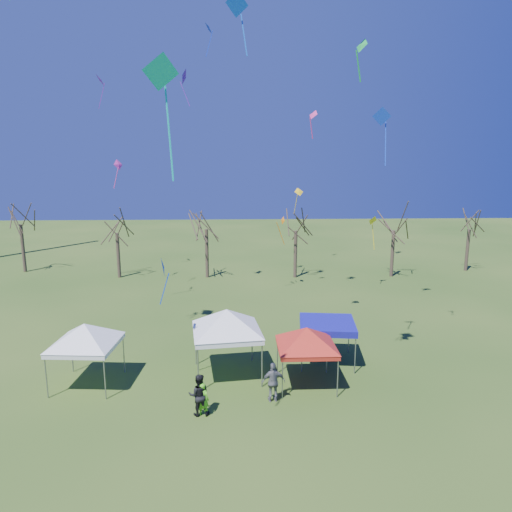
{
  "coord_description": "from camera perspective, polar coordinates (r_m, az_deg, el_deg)",
  "views": [
    {
      "loc": [
        0.56,
        -18.18,
        10.73
      ],
      "look_at": [
        1.43,
        3.0,
        6.4
      ],
      "focal_mm": 32.0,
      "sensor_mm": 36.0,
      "label": 1
    }
  ],
  "objects": [
    {
      "name": "ground",
      "position": [
        21.12,
        -3.75,
        -19.02
      ],
      "size": [
        140.0,
        140.0,
        0.0
      ],
      "primitive_type": "plane",
      "color": "#2B4C18",
      "rests_on": "ground"
    },
    {
      "name": "tree_2",
      "position": [
        42.89,
        -6.27,
        5.53
      ],
      "size": [
        3.71,
        3.71,
        8.18
      ],
      "color": "#3D2D21",
      "rests_on": "ground"
    },
    {
      "name": "kite_5",
      "position": [
        14.43,
        -11.84,
        21.4
      ],
      "size": [
        1.27,
        1.06,
        3.65
      ],
      "rotation": [
        0.0,
        0.0,
        3.64
      ],
      "color": "#0DCFB8",
      "rests_on": "ground"
    },
    {
      "name": "kite_17",
      "position": [
        24.51,
        15.46,
        16.34
      ],
      "size": [
        0.97,
        0.56,
        2.89
      ],
      "rotation": [
        0.0,
        0.0,
        3.01
      ],
      "color": "blue",
      "rests_on": "ground"
    },
    {
      "name": "kite_24",
      "position": [
        32.44,
        -5.91,
        26.44
      ],
      "size": [
        0.59,
        0.88,
        2.17
      ],
      "rotation": [
        0.0,
        0.0,
        1.65
      ],
      "color": "#1535E7",
      "rests_on": "ground"
    },
    {
      "name": "person_green",
      "position": [
        20.69,
        -6.66,
        -17.35
      ],
      "size": [
        0.65,
        0.54,
        1.52
      ],
      "primitive_type": "imported",
      "rotation": [
        0.0,
        0.0,
        2.77
      ],
      "color": "#58D422",
      "rests_on": "ground"
    },
    {
      "name": "kite_11",
      "position": [
        37.15,
        -9.05,
        21.25
      ],
      "size": [
        0.73,
        1.27,
        2.72
      ],
      "rotation": [
        0.0,
        0.0,
        4.6
      ],
      "color": "#6A1CC7",
      "rests_on": "ground"
    },
    {
      "name": "kite_19",
      "position": [
        41.08,
        5.37,
        7.94
      ],
      "size": [
        1.03,
        0.85,
        2.34
      ],
      "rotation": [
        0.0,
        0.0,
        0.37
      ],
      "color": "yellow",
      "rests_on": "ground"
    },
    {
      "name": "person_grey",
      "position": [
        21.57,
        2.19,
        -15.47
      ],
      "size": [
        1.14,
        0.58,
        1.87
      ],
      "primitive_type": "imported",
      "rotation": [
        0.0,
        0.0,
        3.26
      ],
      "color": "slate",
      "rests_on": "ground"
    },
    {
      "name": "kite_22",
      "position": [
        38.55,
        3.31,
        4.29
      ],
      "size": [
        0.75,
        0.87,
        2.52
      ],
      "rotation": [
        0.0,
        0.0,
        5.06
      ],
      "color": "orange",
      "rests_on": "ground"
    },
    {
      "name": "kite_1",
      "position": [
        21.54,
        -11.49,
        -1.47
      ],
      "size": [
        0.49,
        0.97,
        2.19
      ],
      "rotation": [
        0.0,
        0.0,
        1.76
      ],
      "color": "blue",
      "rests_on": "ground"
    },
    {
      "name": "kite_9",
      "position": [
        20.44,
        13.03,
        24.12
      ],
      "size": [
        0.6,
        0.74,
        1.67
      ],
      "rotation": [
        0.0,
        0.0,
        5.16
      ],
      "color": "green",
      "rests_on": "ground"
    },
    {
      "name": "tree_4",
      "position": [
        44.94,
        16.96,
        5.08
      ],
      "size": [
        3.58,
        3.58,
        7.89
      ],
      "color": "#3D2D21",
      "rests_on": "ground"
    },
    {
      "name": "tree_1",
      "position": [
        44.58,
        -17.1,
        4.67
      ],
      "size": [
        3.42,
        3.42,
        7.54
      ],
      "color": "#3D2D21",
      "rests_on": "ground"
    },
    {
      "name": "tent_white_mid",
      "position": [
        23.08,
        -3.7,
        -7.23
      ],
      "size": [
        4.62,
        4.62,
        4.11
      ],
      "rotation": [
        0.0,
        0.0,
        0.12
      ],
      "color": "gray",
      "rests_on": "ground"
    },
    {
      "name": "kite_12",
      "position": [
        39.86,
        14.37,
        4.26
      ],
      "size": [
        1.09,
        0.97,
        2.96
      ],
      "rotation": [
        0.0,
        0.0,
        3.71
      ],
      "color": "yellow",
      "rests_on": "ground"
    },
    {
      "name": "tree_3",
      "position": [
        42.83,
        5.04,
        5.27
      ],
      "size": [
        3.59,
        3.59,
        7.91
      ],
      "color": "#3D2D21",
      "rests_on": "ground"
    },
    {
      "name": "tent_red",
      "position": [
        22.39,
        6.36,
        -9.35
      ],
      "size": [
        3.9,
        3.9,
        3.44
      ],
      "rotation": [
        0.0,
        0.0,
        0.0
      ],
      "color": "gray",
      "rests_on": "ground"
    },
    {
      "name": "tree_5",
      "position": [
        50.19,
        25.25,
        4.73
      ],
      "size": [
        3.39,
        3.39,
        7.46
      ],
      "color": "#3D2D21",
      "rests_on": "ground"
    },
    {
      "name": "kite_13",
      "position": [
        40.45,
        -16.84,
        10.82
      ],
      "size": [
        0.9,
        0.99,
        2.44
      ],
      "rotation": [
        0.0,
        0.0,
        0.98
      ],
      "color": "#FB37BB",
      "rests_on": "ground"
    },
    {
      "name": "kite_27",
      "position": [
        22.77,
        -2.41,
        28.86
      ],
      "size": [
        1.13,
        0.82,
        2.72
      ],
      "rotation": [
        0.0,
        0.0,
        3.52
      ],
      "color": "blue",
      "rests_on": "ground"
    },
    {
      "name": "tree_0",
      "position": [
        50.52,
        -27.53,
        5.43
      ],
      "size": [
        3.83,
        3.83,
        8.44
      ],
      "color": "#3D2D21",
      "rests_on": "ground"
    },
    {
      "name": "tent_white_west",
      "position": [
        23.69,
        -20.67,
        -8.41
      ],
      "size": [
        4.13,
        4.13,
        3.65
      ],
      "rotation": [
        0.0,
        0.0,
        -0.08
      ],
      "color": "gray",
      "rests_on": "ground"
    },
    {
      "name": "kite_2",
      "position": [
        44.63,
        -18.87,
        20.11
      ],
      "size": [
        1.13,
        1.42,
        3.05
      ],
      "rotation": [
        0.0,
        0.0,
        1.87
      ],
      "color": "purple",
      "rests_on": "ground"
    },
    {
      "name": "kite_18",
      "position": [
        28.24,
        7.15,
        17.03
      ],
      "size": [
        0.72,
        0.78,
        1.68
      ],
      "rotation": [
        0.0,
        0.0,
        5.33
      ],
      "color": "#E33287",
      "rests_on": "ground"
    },
    {
      "name": "person_dark",
      "position": [
        20.68,
        -7.16,
        -16.83
      ],
      "size": [
        0.95,
        0.76,
        1.86
      ],
      "primitive_type": "imported",
      "rotation": [
        0.0,
        0.0,
        3.21
      ],
      "color": "black",
      "rests_on": "ground"
    },
    {
      "name": "tent_blue",
      "position": [
        25.28,
        8.89,
        -8.53
      ],
      "size": [
        3.26,
        3.26,
        2.3
      ],
      "rotation": [
        0.0,
        0.0,
        -0.12
      ],
      "color": "gray",
      "rests_on": "ground"
    }
  ]
}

